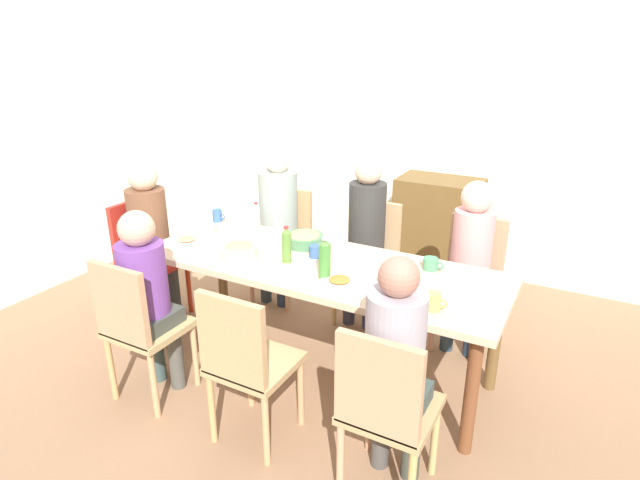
% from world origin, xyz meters
% --- Properties ---
extents(ground_plane, '(6.26, 6.26, 0.00)m').
position_xyz_m(ground_plane, '(0.00, 0.00, 0.00)').
color(ground_plane, '#8C684B').
extents(wall_back, '(5.45, 0.12, 2.60)m').
position_xyz_m(wall_back, '(0.00, 2.05, 1.30)').
color(wall_back, silver).
rests_on(wall_back, ground_plane).
extents(wall_left, '(0.12, 4.21, 2.60)m').
position_xyz_m(wall_left, '(-2.67, 0.00, 1.30)').
color(wall_left, white).
rests_on(wall_left, ground_plane).
extents(dining_table, '(2.25, 0.81, 0.74)m').
position_xyz_m(dining_table, '(0.00, 0.00, 0.66)').
color(dining_table, '#CEAD8B').
rests_on(dining_table, ground_plane).
extents(chair_0, '(0.40, 0.40, 0.90)m').
position_xyz_m(chair_0, '(0.00, 0.78, 0.51)').
color(chair_0, tan).
rests_on(chair_0, ground_plane).
extents(person_0, '(0.30, 0.30, 1.26)m').
position_xyz_m(person_0, '(-0.00, 0.69, 0.74)').
color(person_0, '#2E3352').
rests_on(person_0, ground_plane).
extents(chair_1, '(0.40, 0.40, 0.90)m').
position_xyz_m(chair_1, '(-0.75, -0.78, 0.51)').
color(chair_1, tan).
rests_on(chair_1, ground_plane).
extents(person_1, '(0.30, 0.30, 1.16)m').
position_xyz_m(person_1, '(-0.75, -0.69, 0.69)').
color(person_1, '#374948').
rests_on(person_1, ground_plane).
extents(chair_2, '(0.40, 0.40, 0.90)m').
position_xyz_m(chair_2, '(-0.75, 0.78, 0.51)').
color(chair_2, tan).
rests_on(chair_2, ground_plane).
extents(person_2, '(0.30, 0.30, 1.24)m').
position_xyz_m(person_2, '(-0.75, 0.69, 0.74)').
color(person_2, '#26334B').
rests_on(person_2, ground_plane).
extents(chair_3, '(0.40, 0.40, 0.90)m').
position_xyz_m(chair_3, '(0.75, -0.78, 0.51)').
color(chair_3, tan).
rests_on(chair_3, ground_plane).
extents(person_3, '(0.30, 0.30, 1.19)m').
position_xyz_m(person_3, '(0.75, -0.69, 0.70)').
color(person_3, '#464440').
rests_on(person_3, ground_plane).
extents(chair_4, '(0.40, 0.40, 0.90)m').
position_xyz_m(chair_4, '(0.75, 0.78, 0.51)').
color(chair_4, tan).
rests_on(chair_4, ground_plane).
extents(person_4, '(0.30, 0.30, 1.19)m').
position_xyz_m(person_4, '(0.75, 0.69, 0.70)').
color(person_4, '#24344C').
rests_on(person_4, ground_plane).
extents(chair_5, '(0.40, 0.40, 0.90)m').
position_xyz_m(chair_5, '(-1.51, 0.00, 0.51)').
color(chair_5, red).
rests_on(chair_5, ground_plane).
extents(person_5, '(0.30, 0.30, 1.22)m').
position_xyz_m(person_5, '(-1.41, 0.00, 0.73)').
color(person_5, '#383E41').
rests_on(person_5, ground_plane).
extents(chair_6, '(0.40, 0.40, 0.90)m').
position_xyz_m(chair_6, '(0.00, -0.78, 0.51)').
color(chair_6, tan).
rests_on(chair_6, ground_plane).
extents(plate_0, '(0.23, 0.23, 0.04)m').
position_xyz_m(plate_0, '(0.46, -0.06, 0.76)').
color(plate_0, white).
rests_on(plate_0, dining_table).
extents(plate_1, '(0.22, 0.22, 0.04)m').
position_xyz_m(plate_1, '(0.23, -0.20, 0.76)').
color(plate_1, white).
rests_on(plate_1, dining_table).
extents(plate_2, '(0.21, 0.21, 0.04)m').
position_xyz_m(plate_2, '(-0.94, -0.13, 0.76)').
color(plate_2, white).
rests_on(plate_2, dining_table).
extents(bowl_0, '(0.22, 0.22, 0.09)m').
position_xyz_m(bowl_0, '(-0.48, -0.16, 0.79)').
color(bowl_0, beige).
rests_on(bowl_0, dining_table).
extents(bowl_1, '(0.26, 0.26, 0.09)m').
position_xyz_m(bowl_1, '(-0.23, 0.22, 0.79)').
color(bowl_1, '#467650').
rests_on(bowl_1, dining_table).
extents(cup_0, '(0.13, 0.09, 0.07)m').
position_xyz_m(cup_0, '(0.62, 0.23, 0.78)').
color(cup_0, '#488B60').
rests_on(cup_0, dining_table).
extents(cup_1, '(0.11, 0.07, 0.07)m').
position_xyz_m(cup_1, '(-0.97, 0.12, 0.78)').
color(cup_1, white).
rests_on(cup_1, dining_table).
extents(cup_2, '(0.11, 0.07, 0.09)m').
position_xyz_m(cup_2, '(0.78, -0.25, 0.79)').
color(cup_2, '#E4C356').
rests_on(cup_2, dining_table).
extents(cup_3, '(0.12, 0.08, 0.09)m').
position_xyz_m(cup_3, '(0.57, -0.20, 0.79)').
color(cup_3, yellow).
rests_on(cup_3, dining_table).
extents(cup_4, '(0.11, 0.07, 0.08)m').
position_xyz_m(cup_4, '(-0.07, 0.07, 0.78)').
color(cup_4, '#35599A').
rests_on(cup_4, dining_table).
extents(cup_5, '(0.11, 0.07, 0.09)m').
position_xyz_m(cup_5, '(-1.04, 0.32, 0.79)').
color(cup_5, '#366094').
rests_on(cup_5, dining_table).
extents(bottle_0, '(0.05, 0.05, 0.19)m').
position_xyz_m(bottle_0, '(-0.70, 0.33, 0.83)').
color(bottle_0, silver).
rests_on(bottle_0, dining_table).
extents(bottle_1, '(0.05, 0.05, 0.19)m').
position_xyz_m(bottle_1, '(-0.52, 0.34, 0.83)').
color(bottle_1, silver).
rests_on(bottle_1, dining_table).
extents(bottle_2, '(0.06, 0.06, 0.23)m').
position_xyz_m(bottle_2, '(-0.19, -0.08, 0.85)').
color(bottle_2, '#548336').
rests_on(bottle_2, dining_table).
extents(bottle_3, '(0.07, 0.07, 0.25)m').
position_xyz_m(bottle_3, '(0.12, -0.17, 0.86)').
color(bottle_3, '#428538').
rests_on(bottle_3, dining_table).
extents(side_cabinet, '(0.70, 0.44, 0.90)m').
position_xyz_m(side_cabinet, '(0.22, 1.75, 0.45)').
color(side_cabinet, brown).
rests_on(side_cabinet, ground_plane).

